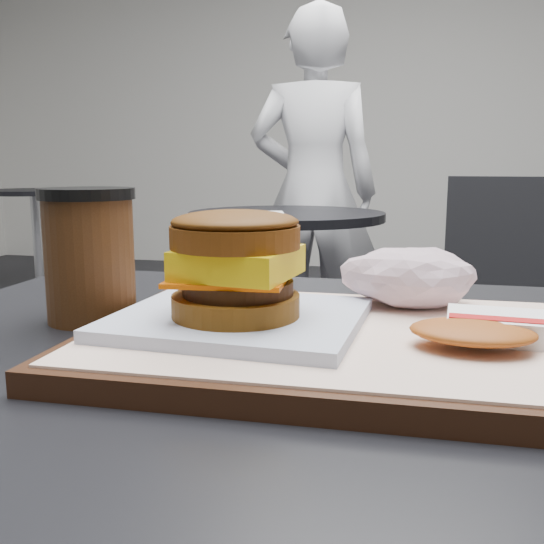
{
  "coord_description": "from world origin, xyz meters",
  "views": [
    {
      "loc": [
        0.07,
        -0.47,
        0.92
      ],
      "look_at": [
        -0.03,
        -0.03,
        0.83
      ],
      "focal_mm": 40.0,
      "sensor_mm": 36.0,
      "label": 1
    }
  ],
  "objects_px": {
    "serving_tray": "(332,341)",
    "neighbor_table": "(286,267)",
    "coffee_cup": "(90,253)",
    "neighbor_chair": "(467,291)",
    "patron": "(313,192)",
    "hash_brown": "(494,329)",
    "crumpled_wrapper": "(408,276)",
    "breakfast_sandwich": "(237,278)"
  },
  "relations": [
    {
      "from": "serving_tray",
      "to": "neighbor_chair",
      "type": "bearing_deg",
      "value": 80.77
    },
    {
      "from": "serving_tray",
      "to": "breakfast_sandwich",
      "type": "relative_size",
      "value": 1.89
    },
    {
      "from": "crumpled_wrapper",
      "to": "serving_tray",
      "type": "bearing_deg",
      "value": -120.76
    },
    {
      "from": "breakfast_sandwich",
      "to": "coffee_cup",
      "type": "distance_m",
      "value": 0.17
    },
    {
      "from": "breakfast_sandwich",
      "to": "neighbor_table",
      "type": "xyz_separation_m",
      "value": [
        -0.29,
        1.68,
        -0.28
      ]
    },
    {
      "from": "serving_tray",
      "to": "patron",
      "type": "bearing_deg",
      "value": 99.12
    },
    {
      "from": "hash_brown",
      "to": "neighbor_table",
      "type": "distance_m",
      "value": 1.77
    },
    {
      "from": "serving_tray",
      "to": "coffee_cup",
      "type": "bearing_deg",
      "value": 167.43
    },
    {
      "from": "breakfast_sandwich",
      "to": "neighbor_chair",
      "type": "bearing_deg",
      "value": 78.25
    },
    {
      "from": "hash_brown",
      "to": "coffee_cup",
      "type": "relative_size",
      "value": 0.97
    },
    {
      "from": "serving_tray",
      "to": "coffee_cup",
      "type": "distance_m",
      "value": 0.25
    },
    {
      "from": "crumpled_wrapper",
      "to": "breakfast_sandwich",
      "type": "bearing_deg",
      "value": -140.69
    },
    {
      "from": "coffee_cup",
      "to": "serving_tray",
      "type": "bearing_deg",
      "value": -12.57
    },
    {
      "from": "coffee_cup",
      "to": "neighbor_chair",
      "type": "distance_m",
      "value": 1.63
    },
    {
      "from": "neighbor_table",
      "to": "patron",
      "type": "xyz_separation_m",
      "value": [
        0.0,
        0.61,
        0.24
      ]
    },
    {
      "from": "neighbor_table",
      "to": "patron",
      "type": "distance_m",
      "value": 0.65
    },
    {
      "from": "crumpled_wrapper",
      "to": "patron",
      "type": "distance_m",
      "value": 2.22
    },
    {
      "from": "hash_brown",
      "to": "coffee_cup",
      "type": "height_order",
      "value": "coffee_cup"
    },
    {
      "from": "crumpled_wrapper",
      "to": "neighbor_chair",
      "type": "xyz_separation_m",
      "value": [
        0.2,
        1.48,
        -0.31
      ]
    },
    {
      "from": "hash_brown",
      "to": "coffee_cup",
      "type": "distance_m",
      "value": 0.36
    },
    {
      "from": "serving_tray",
      "to": "coffee_cup",
      "type": "xyz_separation_m",
      "value": [
        -0.24,
        0.05,
        0.05
      ]
    },
    {
      "from": "coffee_cup",
      "to": "neighbor_table",
      "type": "distance_m",
      "value": 1.64
    },
    {
      "from": "serving_tray",
      "to": "neighbor_table",
      "type": "relative_size",
      "value": 0.51
    },
    {
      "from": "hash_brown",
      "to": "serving_tray",
      "type": "bearing_deg",
      "value": 172.61
    },
    {
      "from": "neighbor_chair",
      "to": "crumpled_wrapper",
      "type": "bearing_deg",
      "value": -97.67
    },
    {
      "from": "hash_brown",
      "to": "crumpled_wrapper",
      "type": "distance_m",
      "value": 0.13
    },
    {
      "from": "breakfast_sandwich",
      "to": "patron",
      "type": "height_order",
      "value": "patron"
    },
    {
      "from": "patron",
      "to": "coffee_cup",
      "type": "bearing_deg",
      "value": 89.95
    },
    {
      "from": "hash_brown",
      "to": "patron",
      "type": "relative_size",
      "value": 0.08
    },
    {
      "from": "serving_tray",
      "to": "neighbor_table",
      "type": "xyz_separation_m",
      "value": [
        -0.37,
        1.66,
        -0.23
      ]
    },
    {
      "from": "serving_tray",
      "to": "patron",
      "type": "height_order",
      "value": "patron"
    },
    {
      "from": "serving_tray",
      "to": "neighbor_chair",
      "type": "xyz_separation_m",
      "value": [
        0.26,
        1.57,
        -0.27
      ]
    },
    {
      "from": "serving_tray",
      "to": "hash_brown",
      "type": "bearing_deg",
      "value": -7.39
    },
    {
      "from": "crumpled_wrapper",
      "to": "coffee_cup",
      "type": "bearing_deg",
      "value": -171.77
    },
    {
      "from": "neighbor_chair",
      "to": "patron",
      "type": "bearing_deg",
      "value": 131.58
    },
    {
      "from": "serving_tray",
      "to": "crumpled_wrapper",
      "type": "height_order",
      "value": "crumpled_wrapper"
    },
    {
      "from": "breakfast_sandwich",
      "to": "neighbor_table",
      "type": "bearing_deg",
      "value": 99.93
    },
    {
      "from": "hash_brown",
      "to": "coffee_cup",
      "type": "xyz_separation_m",
      "value": [
        -0.35,
        0.07,
        0.03
      ]
    },
    {
      "from": "neighbor_chair",
      "to": "patron",
      "type": "distance_m",
      "value": 0.98
    },
    {
      "from": "patron",
      "to": "crumpled_wrapper",
      "type": "bearing_deg",
      "value": 97.58
    },
    {
      "from": "hash_brown",
      "to": "neighbor_table",
      "type": "xyz_separation_m",
      "value": [
        -0.49,
        1.68,
        -0.25
      ]
    },
    {
      "from": "crumpled_wrapper",
      "to": "hash_brown",
      "type": "bearing_deg",
      "value": -61.12
    }
  ]
}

